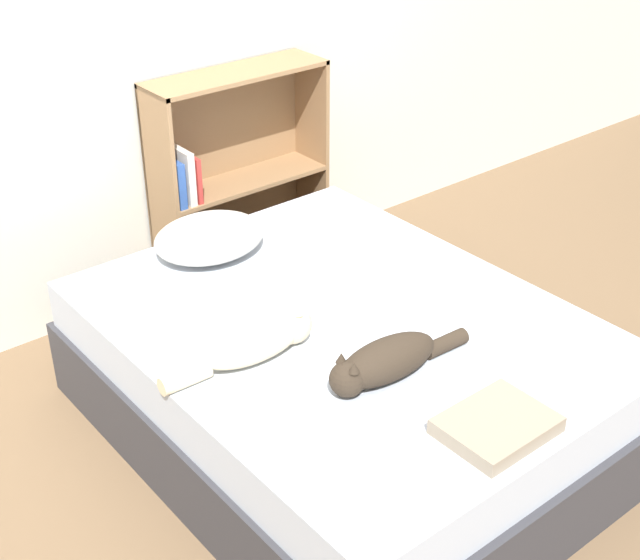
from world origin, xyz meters
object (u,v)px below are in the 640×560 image
Objects in this scene: bookshelf at (231,178)px; cat_light at (259,339)px; bed at (344,378)px; cat_dark at (384,362)px; pillow at (209,237)px.

cat_light is at bearing -120.45° from bookshelf.
bed is 0.48m from cat_dark.
cat_light is 0.55× the size of bookshelf.
pillow is at bearing -88.87° from cat_dark.
bookshelf is at bearing -104.17° from cat_dark.
cat_dark is at bearing -110.92° from bed.
bookshelf is (0.45, 0.51, -0.04)m from pillow.
cat_light is (-0.36, 0.02, 0.31)m from bed.
bookshelf reaches higher than cat_dark.
bookshelf reaches higher than pillow.
pillow is at bearing -131.36° from bookshelf.
bookshelf is at bearing 48.64° from pillow.
cat_light reaches higher than bed.
cat_light reaches higher than pillow.
pillow is 0.68m from bookshelf.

